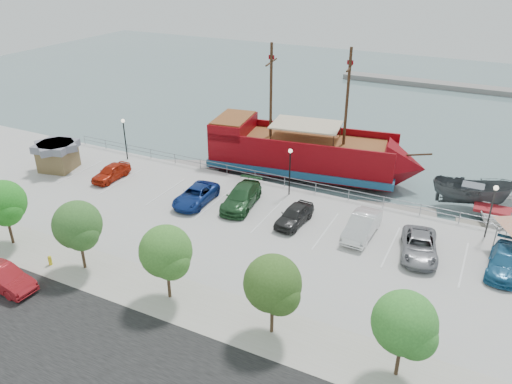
% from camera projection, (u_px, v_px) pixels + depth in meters
% --- Properties ---
extents(ground, '(160.00, 160.00, 0.00)m').
position_uv_depth(ground, '(256.00, 239.00, 39.16)').
color(ground, slate).
extents(street, '(100.00, 8.00, 0.04)m').
position_uv_depth(street, '(118.00, 368.00, 25.90)').
color(street, black).
rests_on(street, land_slab).
extents(sidewalk, '(100.00, 4.00, 0.05)m').
position_uv_depth(sidewalk, '(183.00, 301.00, 30.70)').
color(sidewalk, '#A6A08F').
rests_on(sidewalk, land_slab).
extents(seawall_railing, '(50.00, 0.06, 1.00)m').
position_uv_depth(seawall_railing, '(295.00, 183.00, 44.74)').
color(seawall_railing, gray).
rests_on(seawall_railing, land_slab).
extents(far_shore, '(40.00, 3.00, 0.80)m').
position_uv_depth(far_shore, '(467.00, 88.00, 79.04)').
color(far_shore, gray).
rests_on(far_shore, ground).
extents(pirate_ship, '(21.35, 8.58, 13.31)m').
position_uv_depth(pirate_ship, '(318.00, 156.00, 48.78)').
color(pirate_ship, '#76030A').
rests_on(pirate_ship, ground).
extents(patrol_boat, '(7.01, 3.73, 2.57)m').
position_uv_depth(patrol_boat, '(471.00, 195.00, 43.14)').
color(patrol_boat, '#43474A').
rests_on(patrol_boat, ground).
extents(speedboat, '(5.07, 7.01, 1.43)m').
position_uv_depth(speedboat, '(499.00, 215.00, 41.17)').
color(speedboat, white).
rests_on(speedboat, ground).
extents(dock_west, '(7.62, 4.82, 0.42)m').
position_uv_depth(dock_west, '(184.00, 166.00, 51.64)').
color(dock_west, gray).
rests_on(dock_west, ground).
extents(dock_mid, '(6.93, 3.19, 0.38)m').
position_uv_depth(dock_mid, '(396.00, 211.00, 42.90)').
color(dock_mid, gray).
rests_on(dock_mid, ground).
extents(dock_east, '(7.44, 2.82, 0.41)m').
position_uv_depth(dock_east, '(504.00, 234.00, 39.48)').
color(dock_east, gray).
rests_on(dock_east, ground).
extents(shed, '(3.96, 3.96, 2.73)m').
position_uv_depth(shed, '(57.00, 155.00, 48.26)').
color(shed, brown).
rests_on(shed, land_slab).
extents(street_sedan, '(4.67, 1.85, 1.51)m').
position_uv_depth(street_sedan, '(4.00, 278.00, 31.62)').
color(street_sedan, '#A5181F').
rests_on(street_sedan, street).
extents(fire_hydrant, '(0.26, 0.26, 0.75)m').
position_uv_depth(fire_hydrant, '(50.00, 260.00, 34.04)').
color(fire_hydrant, yellow).
rests_on(fire_hydrant, sidewalk).
extents(lamp_post_left, '(0.36, 0.36, 4.28)m').
position_uv_depth(lamp_post_left, '(124.00, 132.00, 49.84)').
color(lamp_post_left, black).
rests_on(lamp_post_left, land_slab).
extents(lamp_post_mid, '(0.36, 0.36, 4.28)m').
position_uv_depth(lamp_post_mid, '(290.00, 164.00, 42.62)').
color(lamp_post_mid, black).
rests_on(lamp_post_mid, land_slab).
extents(lamp_post_right, '(0.36, 0.36, 4.28)m').
position_uv_depth(lamp_post_right, '(493.00, 202.00, 36.21)').
color(lamp_post_right, black).
rests_on(lamp_post_right, land_slab).
extents(tree_b, '(3.30, 3.20, 5.00)m').
position_uv_depth(tree_b, '(4.00, 204.00, 35.14)').
color(tree_b, '#473321').
rests_on(tree_b, sidewalk).
extents(tree_c, '(3.30, 3.20, 5.00)m').
position_uv_depth(tree_c, '(78.00, 227.00, 32.33)').
color(tree_c, '#473321').
rests_on(tree_c, sidewalk).
extents(tree_d, '(3.30, 3.20, 5.00)m').
position_uv_depth(tree_d, '(167.00, 254.00, 29.53)').
color(tree_d, '#473321').
rests_on(tree_d, sidewalk).
extents(tree_e, '(3.30, 3.20, 5.00)m').
position_uv_depth(tree_e, '(274.00, 286.00, 26.72)').
color(tree_e, '#473321').
rests_on(tree_e, sidewalk).
extents(tree_f, '(3.30, 3.20, 5.00)m').
position_uv_depth(tree_f, '(407.00, 326.00, 23.91)').
color(tree_f, '#473321').
rests_on(tree_f, sidewalk).
extents(parked_car_a, '(1.70, 4.19, 1.42)m').
position_uv_depth(parked_car_a, '(111.00, 172.00, 46.48)').
color(parked_car_a, '#B0220D').
rests_on(parked_car_a, land_slab).
extents(parked_car_c, '(2.55, 5.17, 1.41)m').
position_uv_depth(parked_car_c, '(196.00, 195.00, 42.18)').
color(parked_car_c, navy).
rests_on(parked_car_c, land_slab).
extents(parked_car_d, '(3.05, 5.87, 1.63)m').
position_uv_depth(parked_car_d, '(241.00, 197.00, 41.67)').
color(parked_car_d, '#214B27').
rests_on(parked_car_d, land_slab).
extents(parked_car_e, '(2.12, 4.48, 1.48)m').
position_uv_depth(parked_car_e, '(294.00, 215.00, 39.04)').
color(parked_car_e, '#242424').
rests_on(parked_car_e, land_slab).
extents(parked_car_f, '(1.95, 5.11, 1.66)m').
position_uv_depth(parked_car_f, '(362.00, 226.00, 37.37)').
color(parked_car_f, silver).
rests_on(parked_car_f, land_slab).
extents(parked_car_g, '(3.34, 5.55, 1.44)m').
position_uv_depth(parked_car_g, '(419.00, 246.00, 35.03)').
color(parked_car_g, gray).
rests_on(parked_car_g, land_slab).
extents(parked_car_h, '(2.33, 5.12, 1.45)m').
position_uv_depth(parked_car_h, '(505.00, 262.00, 33.29)').
color(parked_car_h, '#1E5B87').
rests_on(parked_car_h, land_slab).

